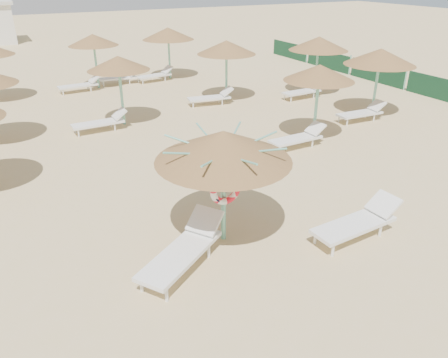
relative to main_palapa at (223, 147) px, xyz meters
name	(u,v)px	position (x,y,z in m)	size (l,w,h in m)	color
ground	(246,242)	(0.37, -0.39, -2.24)	(120.00, 120.00, 0.00)	tan
main_palapa	(223,147)	(0.00, 0.00, 0.00)	(2.89, 2.89, 2.59)	#6DBDA6
lounger_main_a	(185,249)	(-1.16, -0.52, -1.84)	(2.33, 1.89, 0.85)	white
lounger_main_b	(359,222)	(2.75, -1.35, -1.85)	(2.27, 0.81, 0.81)	white
palapa_field	(172,55)	(2.84, 9.96, 0.07)	(18.37, 14.11, 2.71)	#6DBDA6
windbreak_fence	(378,73)	(14.37, 9.57, -1.74)	(0.08, 19.84, 1.10)	#1C5430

